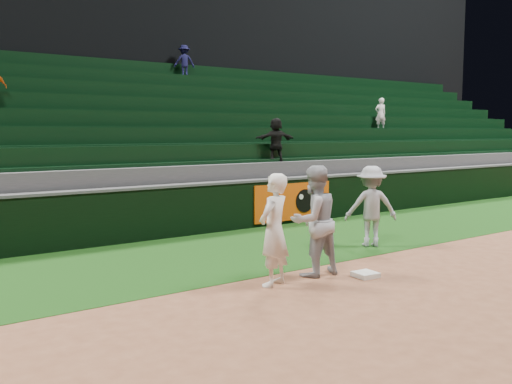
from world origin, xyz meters
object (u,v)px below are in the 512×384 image
at_px(baserunner, 314,221).
at_px(first_base, 365,275).
at_px(first_baseman, 274,230).
at_px(base_coach, 371,206).

bearing_deg(baserunner, first_base, 138.92).
xyz_separation_m(first_baseman, baserunner, (0.96, 0.11, 0.04)).
bearing_deg(first_base, baserunner, 136.48).
height_order(first_base, first_baseman, first_baseman).
distance_m(baserunner, base_coach, 2.93).
bearing_deg(base_coach, first_base, 74.30).
bearing_deg(first_baseman, baserunner, 162.97).
height_order(first_base, baserunner, baserunner).
relative_size(first_baseman, baserunner, 0.96).
bearing_deg(first_base, first_baseman, 162.56).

